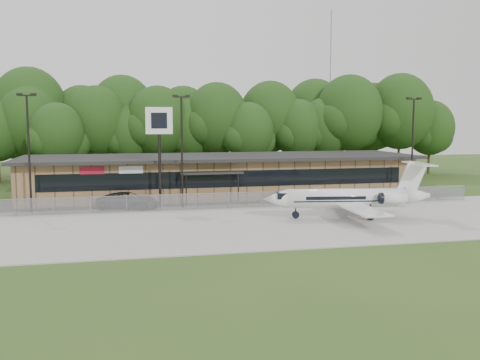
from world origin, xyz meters
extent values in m
plane|color=#2D4C1B|center=(0.00, 0.00, 0.00)|extent=(160.00, 160.00, 0.00)
cube|color=#9E9B93|center=(0.00, 8.00, 0.04)|extent=(64.00, 18.00, 0.08)
cube|color=#383835|center=(0.00, 19.50, 0.03)|extent=(50.00, 9.00, 0.06)
cube|color=olive|center=(0.00, 24.00, 2.00)|extent=(40.00, 10.00, 4.00)
cube|color=black|center=(0.00, 18.98, 2.30)|extent=(36.00, 0.08, 1.60)
cube|color=black|center=(0.00, 23.50, 4.15)|extent=(41.00, 11.50, 0.30)
cube|color=black|center=(-2.00, 18.40, 3.00)|extent=(6.00, 1.60, 0.20)
cube|color=maroon|center=(-13.00, 18.95, 3.40)|extent=(2.20, 0.06, 0.70)
cube|color=silver|center=(-9.50, 18.95, 3.40)|extent=(2.20, 0.06, 0.70)
cube|color=gray|center=(0.00, 15.00, 0.75)|extent=(46.00, 0.03, 1.50)
cube|color=gray|center=(0.00, 15.00, 1.50)|extent=(46.00, 0.04, 0.04)
cylinder|color=gray|center=(22.00, 48.00, 12.50)|extent=(0.20, 0.20, 25.00)
cylinder|color=black|center=(-18.00, 16.50, 5.00)|extent=(0.18, 0.18, 10.00)
cube|color=black|center=(-18.00, 16.50, 10.05)|extent=(1.20, 0.12, 0.12)
cube|color=black|center=(-18.55, 16.50, 10.12)|extent=(0.45, 0.30, 0.22)
cube|color=black|center=(-17.45, 16.50, 10.12)|extent=(0.45, 0.30, 0.22)
cylinder|color=black|center=(-5.00, 16.50, 5.00)|extent=(0.18, 0.18, 10.00)
cube|color=black|center=(-5.00, 16.50, 10.05)|extent=(1.20, 0.12, 0.12)
cube|color=black|center=(-5.55, 16.50, 10.12)|extent=(0.45, 0.30, 0.22)
cube|color=black|center=(-4.45, 16.50, 10.12)|extent=(0.45, 0.30, 0.22)
cylinder|color=black|center=(18.00, 16.50, 5.00)|extent=(0.18, 0.18, 10.00)
cube|color=black|center=(18.00, 16.50, 10.05)|extent=(1.20, 0.12, 0.12)
cube|color=black|center=(17.45, 16.50, 10.12)|extent=(0.45, 0.30, 0.22)
cube|color=black|center=(18.55, 16.50, 10.12)|extent=(0.45, 0.30, 0.22)
cylinder|color=white|center=(7.21, 8.09, 1.64)|extent=(9.79, 2.98, 1.55)
cone|color=white|center=(1.47, 8.96, 1.64)|extent=(2.14, 1.82, 1.55)
cone|color=white|center=(13.04, 7.20, 1.79)|extent=(2.34, 1.85, 1.55)
cube|color=white|center=(7.20, 4.86, 1.21)|extent=(2.97, 6.05, 0.12)
cube|color=white|center=(8.16, 11.17, 1.21)|extent=(2.97, 6.05, 0.12)
cylinder|color=white|center=(10.47, 6.37, 1.79)|extent=(2.23, 1.18, 0.87)
cylinder|color=white|center=(10.83, 8.76, 1.79)|extent=(2.23, 1.18, 0.87)
cube|color=white|center=(12.56, 7.28, 3.19)|extent=(2.37, 0.49, 2.91)
cube|color=white|center=(13.13, 7.19, 4.40)|extent=(1.91, 4.59, 0.10)
cube|color=black|center=(2.14, 8.86, 1.91)|extent=(1.13, 1.29, 0.48)
cube|color=black|center=(8.93, 7.83, 0.34)|extent=(1.11, 2.41, 0.68)
cylinder|color=black|center=(3.19, 8.70, 0.34)|extent=(0.66, 0.66, 0.21)
imported|color=#2E2E30|center=(-9.86, 16.97, 0.77)|extent=(5.96, 3.75, 1.53)
cylinder|color=black|center=(-6.99, 16.80, 4.35)|extent=(0.27, 0.27, 8.71)
cube|color=silver|center=(-6.99, 16.80, 7.94)|extent=(2.40, 0.35, 2.39)
cube|color=black|center=(-6.99, 16.66, 7.94)|extent=(1.42, 0.09, 1.41)
camera|label=1|loc=(-10.52, -31.62, 7.94)|focal=40.00mm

